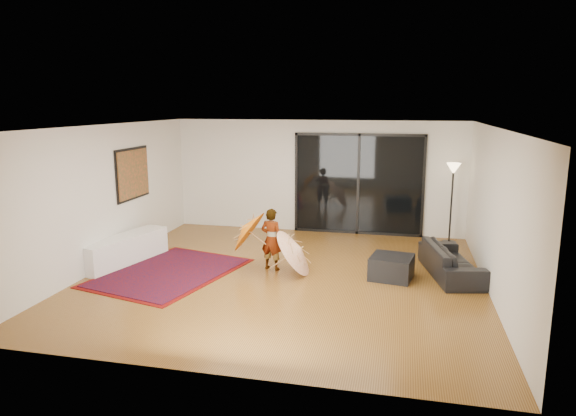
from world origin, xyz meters
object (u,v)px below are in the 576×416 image
(media_console, at_px, (124,249))
(child, at_px, (272,239))
(sofa, at_px, (451,261))
(ottoman, at_px, (392,267))

(media_console, distance_m, child, 2.95)
(media_console, relative_size, child, 1.67)
(media_console, distance_m, sofa, 6.23)
(sofa, xyz_separation_m, child, (-3.28, -0.39, 0.31))
(sofa, bearing_deg, child, 84.50)
(sofa, distance_m, child, 3.32)
(ottoman, bearing_deg, media_console, -177.28)
(media_console, xyz_separation_m, ottoman, (5.15, 0.24, -0.07))
(media_console, height_order, child, child)
(media_console, bearing_deg, ottoman, 17.57)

